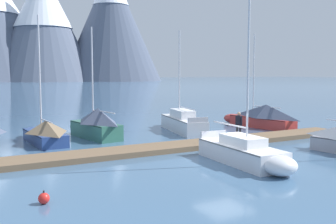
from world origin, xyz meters
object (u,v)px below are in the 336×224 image
object	(u,v)px
sailboat_mid_dock_starboard	(246,153)
person_on_dock	(239,123)
mooring_buoy_channel_marker	(44,198)
sailboat_end_of_dock	(260,116)
sailboat_far_berth	(181,122)
sailboat_second_berth	(43,132)
sailboat_mid_dock_port	(95,124)

from	to	relation	value
sailboat_mid_dock_starboard	person_on_dock	distance (m)	6.26
mooring_buoy_channel_marker	sailboat_end_of_dock	bearing A→B (deg)	29.87
sailboat_far_berth	sailboat_end_of_dock	xyz separation A→B (m)	(6.78, -1.38, 0.22)
sailboat_second_berth	sailboat_end_of_dock	world-z (taller)	sailboat_second_berth
sailboat_mid_dock_port	sailboat_end_of_dock	size ratio (longest dim) A/B	0.98
sailboat_mid_dock_port	mooring_buoy_channel_marker	size ratio (longest dim) A/B	16.15
sailboat_end_of_dock	sailboat_mid_dock_starboard	bearing A→B (deg)	-134.34
mooring_buoy_channel_marker	sailboat_second_berth	bearing A→B (deg)	78.93
sailboat_far_berth	person_on_dock	size ratio (longest dim) A/B	4.58
sailboat_end_of_dock	mooring_buoy_channel_marker	xyz separation A→B (m)	(-19.65, -11.28, -0.70)
sailboat_second_berth	mooring_buoy_channel_marker	world-z (taller)	sailboat_second_berth
mooring_buoy_channel_marker	sailboat_far_berth	bearing A→B (deg)	44.55
sailboat_second_berth	mooring_buoy_channel_marker	bearing A→B (deg)	-101.07
sailboat_mid_dock_starboard	sailboat_far_berth	distance (m)	11.77
person_on_dock	mooring_buoy_channel_marker	distance (m)	14.94
sailboat_second_berth	sailboat_far_berth	bearing A→B (deg)	1.95
sailboat_second_berth	sailboat_mid_dock_starboard	distance (m)	13.32
sailboat_mid_dock_port	sailboat_end_of_dock	xyz separation A→B (m)	(13.73, -1.29, -0.10)
sailboat_end_of_dock	sailboat_mid_dock_port	bearing A→B (deg)	174.65
sailboat_mid_dock_starboard	sailboat_end_of_dock	world-z (taller)	sailboat_mid_dock_starboard
sailboat_mid_dock_port	mooring_buoy_channel_marker	bearing A→B (deg)	-115.22
sailboat_far_berth	sailboat_end_of_dock	world-z (taller)	sailboat_far_berth
sailboat_far_berth	sailboat_end_of_dock	bearing A→B (deg)	-11.52
sailboat_end_of_dock	mooring_buoy_channel_marker	distance (m)	22.67
sailboat_end_of_dock	sailboat_far_berth	bearing A→B (deg)	168.48
sailboat_far_berth	mooring_buoy_channel_marker	bearing A→B (deg)	-135.45
sailboat_end_of_dock	mooring_buoy_channel_marker	size ratio (longest dim) A/B	16.45
sailboat_second_berth	person_on_dock	world-z (taller)	sailboat_second_berth
sailboat_second_berth	sailboat_mid_dock_port	xyz separation A→B (m)	(3.51, 0.26, 0.29)
sailboat_far_berth	sailboat_second_berth	bearing A→B (deg)	-178.05
sailboat_second_berth	person_on_dock	bearing A→B (deg)	-28.26
sailboat_mid_dock_starboard	person_on_dock	bearing A→B (deg)	54.72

